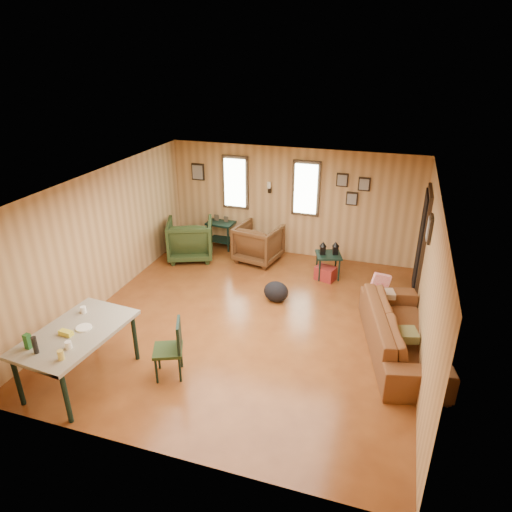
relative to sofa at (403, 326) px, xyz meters
The scene contains 11 objects.
room 2.47m from the sofa, behind, with size 5.54×6.04×2.44m.
sofa is the anchor object (origin of this frame).
recliner_brown 3.96m from the sofa, 140.75° to the left, with size 0.88×0.82×0.91m, color #4F3017.
recliner_green 5.05m from the sofa, 154.25° to the left, with size 0.95×0.89×0.98m, color #263618.
end_table 5.08m from the sofa, 143.98° to the left, with size 0.65×0.60×0.78m.
side_table 2.64m from the sofa, 124.26° to the left, with size 0.62×0.62×0.78m.
cooler 2.56m from the sofa, 126.29° to the left, with size 0.46×0.38×0.28m.
backpack 2.42m from the sofa, 157.89° to the left, with size 0.55×0.49×0.40m.
sofa_pillows 0.43m from the sofa, 114.83° to the left, with size 0.83×1.71×0.35m.
dining_table 4.71m from the sofa, 154.02° to the right, with size 1.09×1.67×1.05m.
dining_chair 3.43m from the sofa, 153.11° to the right, with size 0.52×0.52×0.89m.
Camera 1 is at (2.14, -6.33, 4.29)m, focal length 32.00 mm.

